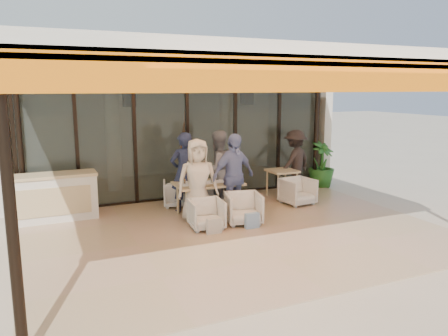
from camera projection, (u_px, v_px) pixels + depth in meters
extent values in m
plane|color=#C6B293|center=(238.00, 232.00, 8.74)|extent=(70.00, 70.00, 0.00)
cube|color=tan|center=(238.00, 232.00, 8.74)|extent=(8.00, 6.00, 0.01)
cube|color=silver|center=(239.00, 63.00, 8.14)|extent=(8.00, 6.00, 0.20)
cube|color=orange|center=(339.00, 74.00, 5.54)|extent=(8.00, 0.12, 0.45)
cube|color=orange|center=(308.00, 67.00, 6.14)|extent=(8.00, 1.50, 0.06)
cylinder|color=black|center=(11.00, 216.00, 4.31)|extent=(0.12, 0.12, 3.20)
cylinder|color=black|center=(20.00, 146.00, 9.49)|extent=(0.12, 0.12, 3.20)
cylinder|color=black|center=(316.00, 132.00, 12.58)|extent=(0.12, 0.12, 3.20)
cube|color=#9EADA3|center=(187.00, 137.00, 11.14)|extent=(8.00, 0.03, 3.20)
cube|color=black|center=(188.00, 197.00, 11.43)|extent=(8.00, 0.10, 0.08)
cube|color=black|center=(186.00, 75.00, 10.86)|extent=(8.00, 0.10, 0.08)
cube|color=black|center=(14.00, 146.00, 9.55)|extent=(0.08, 0.10, 3.20)
cube|color=black|center=(76.00, 143.00, 10.07)|extent=(0.08, 0.10, 3.20)
cube|color=black|center=(135.00, 140.00, 10.61)|extent=(0.08, 0.10, 3.20)
cube|color=black|center=(187.00, 137.00, 11.14)|extent=(0.08, 0.10, 3.20)
cube|color=black|center=(235.00, 135.00, 11.68)|extent=(0.08, 0.10, 3.20)
cube|color=black|center=(278.00, 133.00, 12.22)|extent=(0.08, 0.10, 3.20)
cube|color=black|center=(317.00, 131.00, 12.74)|extent=(0.08, 0.10, 3.20)
cube|color=silver|center=(152.00, 123.00, 14.27)|extent=(9.00, 0.25, 3.40)
cube|color=silver|center=(296.00, 123.00, 14.45)|extent=(0.25, 3.50, 3.40)
cube|color=silver|center=(166.00, 68.00, 12.39)|extent=(9.00, 3.50, 0.25)
cube|color=#CFB67E|center=(169.00, 184.00, 13.01)|extent=(8.00, 3.50, 0.02)
cylinder|color=silver|center=(113.00, 138.00, 11.96)|extent=(0.40, 0.40, 3.00)
cylinder|color=silver|center=(226.00, 133.00, 13.32)|extent=(0.40, 0.40, 3.00)
cylinder|color=black|center=(128.00, 82.00, 11.49)|extent=(0.03, 0.03, 0.70)
cube|color=black|center=(129.00, 99.00, 11.57)|extent=(0.30, 0.30, 0.40)
sphere|color=#FFBF72|center=(129.00, 99.00, 11.57)|extent=(0.18, 0.18, 0.18)
cylinder|color=black|center=(247.00, 83.00, 12.88)|extent=(0.03, 0.03, 0.70)
cube|color=black|center=(247.00, 98.00, 12.97)|extent=(0.30, 0.30, 0.40)
sphere|color=#FFBF72|center=(247.00, 98.00, 12.97)|extent=(0.18, 0.18, 0.18)
cylinder|color=black|center=(186.00, 187.00, 12.44)|extent=(0.40, 0.40, 0.05)
cylinder|color=black|center=(186.00, 153.00, 12.26)|extent=(0.04, 0.04, 2.10)
cone|color=#E85314|center=(186.00, 130.00, 12.14)|extent=(0.32, 0.32, 1.10)
cube|color=silver|center=(53.00, 198.00, 9.40)|extent=(1.80, 0.60, 1.00)
cube|color=#CFB67E|center=(51.00, 175.00, 9.30)|extent=(1.85, 0.65, 0.06)
cube|color=#CFB67E|center=(54.00, 202.00, 9.12)|extent=(1.50, 0.02, 0.60)
cube|color=#CFB67E|center=(208.00, 184.00, 9.84)|extent=(1.50, 0.90, 0.05)
cube|color=white|center=(208.00, 182.00, 9.84)|extent=(1.30, 0.35, 0.01)
cylinder|color=#CFB67E|center=(187.00, 206.00, 9.37)|extent=(0.06, 0.06, 0.70)
cylinder|color=#CFB67E|center=(239.00, 200.00, 9.87)|extent=(0.06, 0.06, 0.70)
cylinder|color=#CFB67E|center=(178.00, 199.00, 9.95)|extent=(0.06, 0.06, 0.70)
cylinder|color=#CFB67E|center=(227.00, 194.00, 10.44)|extent=(0.06, 0.06, 0.70)
cylinder|color=white|center=(192.00, 183.00, 9.51)|extent=(0.06, 0.06, 0.11)
cylinder|color=white|center=(195.00, 179.00, 9.91)|extent=(0.06, 0.06, 0.11)
cylinder|color=white|center=(212.00, 181.00, 9.76)|extent=(0.06, 0.06, 0.11)
cylinder|color=white|center=(217.00, 177.00, 10.11)|extent=(0.06, 0.06, 0.11)
cylinder|color=white|center=(232.00, 180.00, 9.85)|extent=(0.06, 0.06, 0.11)
cylinder|color=white|center=(184.00, 182.00, 9.65)|extent=(0.06, 0.06, 0.11)
cylinder|color=#914915|center=(183.00, 180.00, 9.74)|extent=(0.07, 0.07, 0.16)
cylinder|color=black|center=(200.00, 177.00, 10.03)|extent=(0.09, 0.09, 0.17)
cylinder|color=black|center=(200.00, 173.00, 10.02)|extent=(0.10, 0.10, 0.01)
cylinder|color=white|center=(194.00, 187.00, 9.39)|extent=(0.22, 0.22, 0.01)
cylinder|color=white|center=(232.00, 183.00, 9.74)|extent=(0.22, 0.22, 0.01)
cylinder|color=white|center=(185.00, 181.00, 9.94)|extent=(0.22, 0.22, 0.01)
cylinder|color=white|center=(221.00, 178.00, 10.30)|extent=(0.22, 0.22, 0.01)
imported|color=silver|center=(178.00, 192.00, 10.60)|extent=(0.83, 0.80, 0.71)
imported|color=silver|center=(210.00, 188.00, 10.93)|extent=(0.81, 0.77, 0.74)
imported|color=silver|center=(206.00, 213.00, 8.89)|extent=(0.72, 0.68, 0.68)
imported|color=silver|center=(243.00, 207.00, 9.22)|extent=(0.85, 0.82, 0.74)
imported|color=#171B34|center=(184.00, 172.00, 10.04)|extent=(0.74, 0.54, 1.86)
imported|color=slate|center=(217.00, 170.00, 10.37)|extent=(1.02, 0.87, 1.86)
imported|color=beige|center=(198.00, 181.00, 9.24)|extent=(0.95, 0.69, 1.80)
imported|color=#7384C0|center=(233.00, 176.00, 9.56)|extent=(1.18, 0.72, 1.88)
cube|color=silver|center=(214.00, 226.00, 8.56)|extent=(0.30, 0.10, 0.34)
cube|color=#99BFD8|center=(252.00, 221.00, 8.89)|extent=(0.30, 0.10, 0.34)
cube|color=#CFB67E|center=(282.00, 171.00, 11.35)|extent=(0.70, 0.70, 0.05)
cylinder|color=#CFB67E|center=(278.00, 188.00, 11.05)|extent=(0.05, 0.05, 0.70)
cylinder|color=#CFB67E|center=(297.00, 186.00, 11.27)|extent=(0.05, 0.05, 0.70)
cylinder|color=#CFB67E|center=(267.00, 184.00, 11.55)|extent=(0.05, 0.05, 0.70)
cylinder|color=#CFB67E|center=(285.00, 182.00, 11.78)|extent=(0.05, 0.05, 0.70)
imported|color=silver|center=(298.00, 190.00, 10.74)|extent=(0.78, 0.74, 0.73)
imported|color=black|center=(295.00, 162.00, 11.87)|extent=(1.28, 1.02, 1.74)
imported|color=#1E5919|center=(321.00, 164.00, 12.63)|extent=(0.97, 0.97, 1.34)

